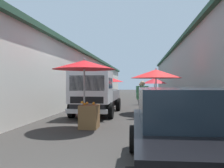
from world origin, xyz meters
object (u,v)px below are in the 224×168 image
(fruit_stall_near_left, at_px, (85,75))
(hatchback_car, at_px, (187,132))
(vendor_in_shade, at_px, (140,92))
(fruit_stall_mid_lane, at_px, (104,81))
(fruit_stall_far_right, at_px, (156,77))
(plastic_stool, at_px, (79,111))
(vendor_by_crates, at_px, (142,97))
(fruit_stall_far_left, at_px, (155,83))
(delivery_truck, at_px, (94,94))
(fruit_stall_near_right, at_px, (106,83))

(fruit_stall_near_left, distance_m, hatchback_car, 4.78)
(vendor_in_shade, bearing_deg, fruit_stall_mid_lane, 48.02)
(fruit_stall_far_right, bearing_deg, plastic_stool, 119.91)
(fruit_stall_near_left, xyz_separation_m, vendor_in_shade, (9.54, -1.81, -0.91))
(fruit_stall_near_left, xyz_separation_m, vendor_by_crates, (2.74, -1.94, -0.85))
(fruit_stall_far_right, xyz_separation_m, plastic_stool, (-2.04, 3.54, -1.55))
(vendor_by_crates, bearing_deg, fruit_stall_far_left, -5.95)
(fruit_stall_near_left, height_order, vendor_by_crates, fruit_stall_near_left)
(delivery_truck, bearing_deg, fruit_stall_far_left, -17.80)
(fruit_stall_mid_lane, bearing_deg, delivery_truck, -173.41)
(plastic_stool, bearing_deg, fruit_stall_near_left, -159.70)
(fruit_stall_near_left, height_order, hatchback_car, fruit_stall_near_left)
(delivery_truck, bearing_deg, hatchback_car, -156.73)
(fruit_stall_far_left, height_order, plastic_stool, fruit_stall_far_left)
(fruit_stall_far_right, relative_size, delivery_truck, 0.53)
(fruit_stall_near_left, relative_size, plastic_stool, 5.51)
(fruit_stall_near_left, relative_size, hatchback_car, 0.61)
(fruit_stall_mid_lane, bearing_deg, fruit_stall_near_right, -168.80)
(fruit_stall_near_left, xyz_separation_m, delivery_truck, (3.03, 0.31, -0.77))
(fruit_stall_near_right, relative_size, fruit_stall_mid_lane, 0.93)
(fruit_stall_far_left, bearing_deg, vendor_by_crates, 174.05)
(fruit_stall_far_left, bearing_deg, plastic_stool, 160.35)
(fruit_stall_near_right, bearing_deg, fruit_stall_far_right, -133.87)
(fruit_stall_near_left, distance_m, vendor_by_crates, 3.46)
(plastic_stool, bearing_deg, vendor_by_crates, -83.99)
(hatchback_car, bearing_deg, fruit_stall_near_left, 34.52)
(vendor_by_crates, xyz_separation_m, plastic_stool, (-0.30, 2.84, -0.63))
(vendor_by_crates, bearing_deg, delivery_truck, 82.73)
(vendor_by_crates, bearing_deg, plastic_stool, 96.01)
(fruit_stall_near_left, height_order, fruit_stall_far_right, fruit_stall_near_left)
(vendor_by_crates, bearing_deg, fruit_stall_mid_lane, 19.03)
(vendor_by_crates, relative_size, vendor_in_shade, 1.05)
(fruit_stall_mid_lane, height_order, hatchback_car, fruit_stall_mid_lane)
(fruit_stall_far_left, xyz_separation_m, delivery_truck, (-10.53, 3.38, -0.53))
(fruit_stall_far_left, relative_size, vendor_in_shade, 1.42)
(hatchback_car, relative_size, vendor_by_crates, 2.40)
(vendor_in_shade, bearing_deg, vendor_by_crates, -178.89)
(hatchback_car, xyz_separation_m, vendor_in_shade, (13.37, 0.83, 0.17))
(fruit_stall_mid_lane, relative_size, hatchback_car, 0.61)
(fruit_stall_near_left, distance_m, delivery_truck, 3.14)
(delivery_truck, bearing_deg, vendor_in_shade, -18.06)
(hatchback_car, distance_m, plastic_stool, 7.21)
(hatchback_car, bearing_deg, fruit_stall_far_right, -0.03)
(fruit_stall_near_right, height_order, fruit_stall_far_left, fruit_stall_far_left)
(fruit_stall_near_right, relative_size, hatchback_car, 0.57)
(delivery_truck, relative_size, vendor_by_crates, 2.99)
(fruit_stall_mid_lane, xyz_separation_m, delivery_truck, (-9.40, -1.09, -0.69))
(fruit_stall_near_right, xyz_separation_m, delivery_truck, (-4.38, -0.09, -0.56))
(fruit_stall_near_left, bearing_deg, fruit_stall_far_left, -12.75)
(hatchback_car, height_order, delivery_truck, delivery_truck)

